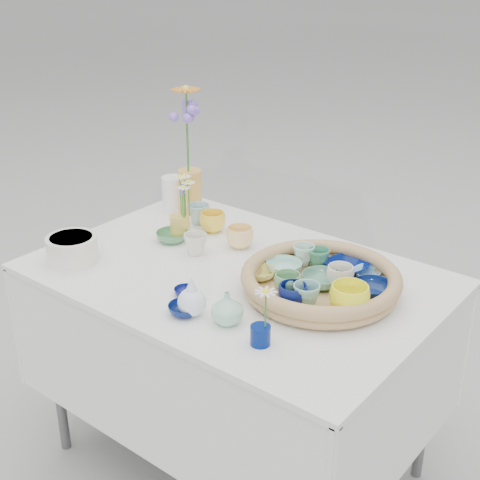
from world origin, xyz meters
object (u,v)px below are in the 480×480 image
Objects in this scene: display_table at (237,460)px; wicker_tray at (321,282)px; bud_vase_seafoam at (227,308)px; tall_vase_yellow at (190,191)px.

display_table is 2.66× the size of wicker_tray.
wicker_tray is at bearing 69.97° from bud_vase_seafoam.
bud_vase_seafoam is at bearing -110.03° from wicker_tray.
bud_vase_seafoam is at bearing -55.69° from display_table.
wicker_tray is 2.83× the size of tall_vase_yellow.
bud_vase_seafoam is 0.83m from tall_vase_yellow.
bud_vase_seafoam is at bearing -40.67° from tall_vase_yellow.
display_table is 7.53× the size of tall_vase_yellow.
tall_vase_yellow is at bearing 139.33° from bud_vase_seafoam.
wicker_tray is at bearing -18.03° from tall_vase_yellow.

